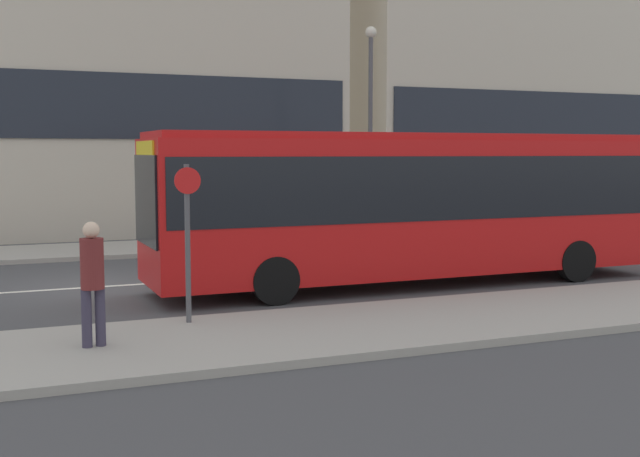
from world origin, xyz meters
TOP-DOWN VIEW (x-y plane):
  - ground_plane at (0.00, 0.00)m, footprint 120.00×120.00m
  - sidewalk_near at (0.00, -6.25)m, footprint 44.00×3.50m
  - sidewalk_far at (0.00, 6.25)m, footprint 44.00×3.50m
  - lane_centerline at (0.00, 0.00)m, footprint 41.80×0.16m
  - apartment_block_left_tower at (2.38, 12.13)m, footprint 16.04×5.34m
  - apartment_block_right_tower at (19.47, 12.74)m, footprint 15.04×6.55m
  - city_bus at (6.50, -2.36)m, footprint 11.89×2.48m
  - parked_car_0 at (14.58, 3.48)m, footprint 3.98×1.69m
  - pedestrian_near_stop at (-0.92, -6.13)m, footprint 0.35×0.34m
  - bus_stop_sign at (0.76, -5.02)m, footprint 0.44×0.12m
  - street_lamp at (9.15, 5.19)m, footprint 0.36×0.36m

SIDE VIEW (x-z plane):
  - ground_plane at x=0.00m, z-range 0.00..0.00m
  - lane_centerline at x=0.00m, z-range 0.00..0.01m
  - sidewalk_near at x=0.00m, z-range 0.00..0.13m
  - sidewalk_far at x=0.00m, z-range 0.00..0.13m
  - parked_car_0 at x=14.58m, z-range -0.04..1.34m
  - pedestrian_near_stop at x=-0.92m, z-range 0.27..2.11m
  - bus_stop_sign at x=0.76m, z-range 0.35..3.00m
  - city_bus at x=6.50m, z-range 0.25..3.64m
  - street_lamp at x=9.15m, z-range 0.89..7.70m
  - apartment_block_right_tower at x=19.47m, z-range -0.01..15.95m
  - apartment_block_left_tower at x=2.38m, z-range -0.01..16.42m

